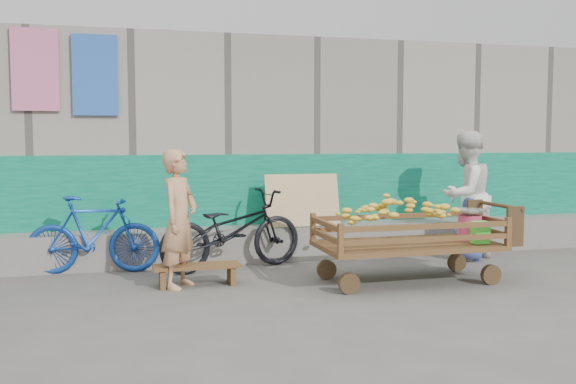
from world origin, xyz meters
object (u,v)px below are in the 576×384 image
object	(u,v)px
bench	(197,270)
bicycle_dark	(232,230)
banana_cart	(405,226)
child	(470,228)
vendor_man	(179,219)
bicycle_blue	(93,235)
woman	(466,195)

from	to	relation	value
bench	bicycle_dark	xyz separation A→B (m)	(0.52, 0.77, 0.32)
bench	bicycle_dark	size ratio (longest dim) A/B	0.51
bench	bicycle_dark	world-z (taller)	bicycle_dark
banana_cart	child	size ratio (longest dim) A/B	2.53
vendor_man	bicycle_blue	distance (m)	1.39
woman	bicycle_dark	size ratio (longest dim) A/B	0.92
woman	bicycle_blue	bearing A→B (deg)	-26.17
bench	child	size ratio (longest dim) A/B	1.09
bicycle_blue	child	bearing A→B (deg)	-89.00
bench	bicycle_blue	xyz separation A→B (m)	(-1.11, 0.97, 0.29)
banana_cart	vendor_man	xyz separation A→B (m)	(-2.46, 0.40, 0.12)
bench	child	world-z (taller)	child
bicycle_dark	bicycle_blue	xyz separation A→B (m)	(-1.64, 0.20, -0.02)
bench	vendor_man	xyz separation A→B (m)	(-0.19, -0.03, 0.57)
vendor_man	child	xyz separation A→B (m)	(3.85, 0.54, -0.32)
woman	bicycle_dark	bearing A→B (deg)	-24.49
child	bicycle_dark	distance (m)	3.14
child	woman	bearing A→B (deg)	-78.89
banana_cart	child	world-z (taller)	banana_cart
woman	child	world-z (taller)	woman
bench	child	xyz separation A→B (m)	(3.66, 0.51, 0.26)
banana_cart	bicycle_dark	distance (m)	2.12
vendor_man	child	bearing A→B (deg)	-48.70
banana_cart	bicycle_blue	distance (m)	3.66
vendor_man	bicycle_dark	xyz separation A→B (m)	(0.71, 0.80, -0.26)
woman	bicycle_dark	distance (m)	3.17
child	vendor_man	bearing A→B (deg)	22.37
vendor_man	bicycle_blue	world-z (taller)	vendor_man
bicycle_dark	bicycle_blue	bearing A→B (deg)	67.86
banana_cart	woman	xyz separation A→B (m)	(1.40, 1.08, 0.23)
woman	bicycle_dark	xyz separation A→B (m)	(-3.14, 0.11, -0.37)
bicycle_dark	bench	bearing A→B (deg)	130.54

